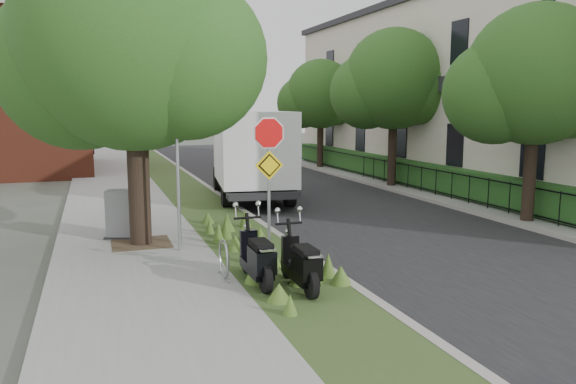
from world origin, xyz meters
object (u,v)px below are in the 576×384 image
object	(u,v)px
scooter_near	(303,269)
utility_cabinet	(124,215)
box_truck	(251,151)
scooter_far	(259,263)
sign_assembly	(269,158)

from	to	relation	value
scooter_near	utility_cabinet	xyz separation A→B (m)	(-2.81, 5.53, 0.17)
box_truck	utility_cabinet	xyz separation A→B (m)	(-4.83, -5.19, -1.12)
scooter_near	box_truck	xyz separation A→B (m)	(2.03, 10.71, 1.28)
scooter_far	box_truck	bearing A→B (deg)	75.18
sign_assembly	scooter_far	bearing A→B (deg)	-112.98
scooter_far	utility_cabinet	bearing A→B (deg)	113.55
scooter_far	utility_cabinet	xyz separation A→B (m)	(-2.15, 4.94, 0.15)
scooter_near	box_truck	bearing A→B (deg)	79.29
sign_assembly	scooter_near	world-z (taller)	sign_assembly
sign_assembly	utility_cabinet	size ratio (longest dim) A/B	2.65
scooter_near	box_truck	size ratio (longest dim) A/B	0.28
sign_assembly	utility_cabinet	distance (m)	4.55
scooter_far	box_truck	distance (m)	10.55
sign_assembly	scooter_far	distance (m)	2.70
sign_assembly	scooter_near	distance (m)	3.04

